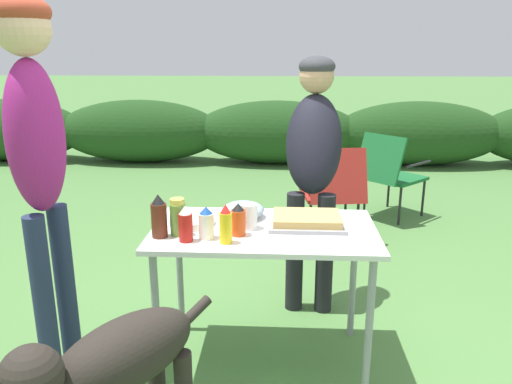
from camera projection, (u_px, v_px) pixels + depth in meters
The scene contains 18 objects.
ground_plane at pixel (264, 359), 2.65m from camera, with size 60.00×60.00×0.00m, color #4C7A3D.
shrub_hedge at pixel (277, 132), 7.14m from camera, with size 14.40×0.90×0.90m.
folding_table at pixel (264, 243), 2.47m from camera, with size 1.10×0.64×0.74m.
food_tray at pixel (307, 220), 2.49m from camera, with size 0.38×0.28×0.06m.
plate_stack at pixel (192, 221), 2.51m from camera, with size 0.23×0.23×0.03m, color white.
mixing_bowl at pixel (243, 210), 2.60m from camera, with size 0.22×0.22×0.08m, color #99B2CC.
paper_cup_stack at pixel (249, 216), 2.43m from camera, with size 0.08×0.08×0.12m, color white.
bbq_sauce_bottle at pixel (159, 217), 2.31m from camera, with size 0.07×0.07×0.21m.
hot_sauce_bottle at pixel (238, 220), 2.34m from camera, with size 0.07×0.07×0.16m.
mayo_bottle at pixel (206, 223), 2.30m from camera, with size 0.07×0.07×0.15m.
relish_jar at pixel (178, 217), 2.34m from camera, with size 0.07×0.07×0.18m.
ketchup_bottle at pixel (186, 225), 2.27m from camera, with size 0.06×0.06×0.17m.
mustard_bottle at pixel (226, 225), 2.24m from camera, with size 0.06×0.06×0.18m.
standing_person_in_dark_puffer at pixel (313, 154), 3.01m from camera, with size 0.38×0.49×1.55m.
standing_person_in_red_jacket at pixel (36, 142), 2.24m from camera, with size 0.28×0.34×1.81m.
dog at pixel (115, 371), 1.70m from camera, with size 0.59×0.75×0.76m.
camp_chair_green_behind_table at pixel (389, 171), 4.77m from camera, with size 0.74×0.74×0.83m.
camp_chair_near_hedge at pixel (333, 188), 4.18m from camera, with size 0.54×0.65×0.83m.
Camera 1 is at (0.08, -2.31, 1.58)m, focal length 35.00 mm.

